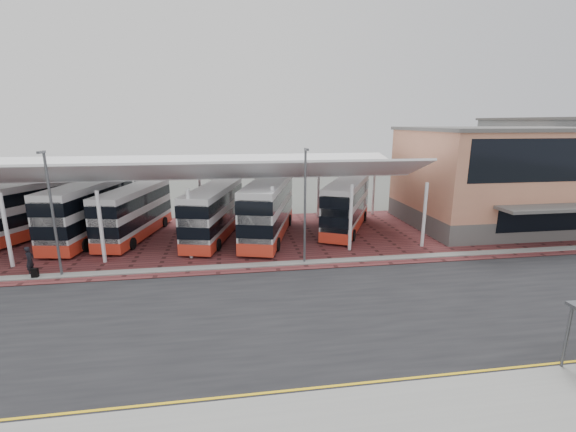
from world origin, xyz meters
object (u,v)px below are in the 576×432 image
object	(u,v)px
bus_2	(135,213)
bus_5	(347,205)
bus_4	(268,209)
pedestrian	(30,260)
bus_1	(90,211)
bus_3	(214,213)
terminal	(507,177)
bus_0	(3,216)

from	to	relation	value
bus_2	bus_5	world-z (taller)	bus_5
bus_4	pedestrian	distance (m)	17.39
bus_1	bus_4	distance (m)	15.07
bus_3	terminal	bearing A→B (deg)	15.62
bus_0	bus_2	bearing A→B (deg)	29.53
pedestrian	bus_0	bearing A→B (deg)	36.78
bus_2	bus_3	bearing A→B (deg)	1.90
terminal	bus_1	distance (m)	37.87
terminal	bus_1	size ratio (longest dim) A/B	1.56
bus_3	bus_2	bearing A→B (deg)	-175.88
bus_5	bus_0	bearing A→B (deg)	-152.27
bus_4	bus_5	distance (m)	7.43
bus_5	bus_2	bearing A→B (deg)	-153.80
terminal	bus_3	world-z (taller)	terminal
terminal	bus_0	xyz separation A→B (m)	(-44.06, 0.05, -2.25)
terminal	bus_1	world-z (taller)	terminal
bus_4	bus_0	bearing A→B (deg)	-166.94
bus_2	pedestrian	distance (m)	9.18
bus_1	bus_2	xyz separation A→B (m)	(3.64, -0.30, -0.23)
bus_3	bus_4	xyz separation A→B (m)	(4.59, -0.37, 0.22)
bus_1	bus_5	world-z (taller)	bus_1
terminal	bus_3	distance (m)	27.55
terminal	bus_1	bearing A→B (deg)	178.54
bus_0	bus_5	xyz separation A→B (m)	(28.52, 0.32, -0.12)
bus_0	bus_4	size ratio (longest dim) A/B	0.95
bus_0	bus_5	world-z (taller)	bus_0
terminal	bus_0	bearing A→B (deg)	179.93
bus_4	pedestrian	xyz separation A→B (m)	(-16.23, -6.07, -1.48)
bus_4	bus_1	bearing A→B (deg)	-171.51
terminal	bus_0	distance (m)	44.12
bus_5	pedestrian	size ratio (longest dim) A/B	5.86
bus_3	bus_5	bearing A→B (deg)	18.95
bus_5	pedestrian	world-z (taller)	bus_5
bus_1	pedestrian	world-z (taller)	bus_1
bus_2	pedestrian	xyz separation A→B (m)	(-4.92, -7.66, -1.21)
bus_5	pedestrian	xyz separation A→B (m)	(-23.54, -7.37, -1.31)
bus_2	bus_4	size ratio (longest dim) A/B	0.89
terminal	bus_2	world-z (taller)	terminal
bus_4	bus_5	bearing A→B (deg)	25.86
bus_0	bus_3	distance (m)	16.63
bus_1	bus_3	world-z (taller)	bus_1
terminal	bus_5	world-z (taller)	terminal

